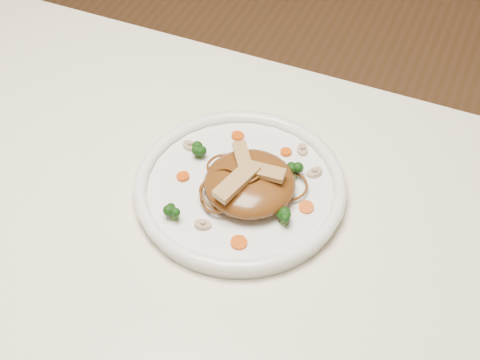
% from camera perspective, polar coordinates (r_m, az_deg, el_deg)
% --- Properties ---
extents(table, '(1.20, 0.80, 0.75)m').
position_cam_1_polar(table, '(1.05, -6.95, -6.45)').
color(table, beige).
rests_on(table, ground).
extents(plate, '(0.40, 0.40, 0.02)m').
position_cam_1_polar(plate, '(0.99, 0.00, -0.86)').
color(plate, white).
rests_on(plate, table).
extents(noodle_mound, '(0.16, 0.16, 0.04)m').
position_cam_1_polar(noodle_mound, '(0.96, 0.81, -0.24)').
color(noodle_mound, '#602F12').
rests_on(noodle_mound, plate).
extents(chicken_a, '(0.07, 0.02, 0.01)m').
position_cam_1_polar(chicken_a, '(0.94, 1.85, 0.76)').
color(chicken_a, tan).
rests_on(chicken_a, noodle_mound).
extents(chicken_b, '(0.05, 0.06, 0.01)m').
position_cam_1_polar(chicken_b, '(0.96, 0.27, 1.77)').
color(chicken_b, tan).
rests_on(chicken_b, noodle_mound).
extents(chicken_c, '(0.05, 0.08, 0.01)m').
position_cam_1_polar(chicken_c, '(0.93, -0.28, -0.10)').
color(chicken_c, tan).
rests_on(chicken_c, noodle_mound).
extents(broccoli_0, '(0.03, 0.03, 0.03)m').
position_cam_1_polar(broccoli_0, '(0.99, 4.52, 0.83)').
color(broccoli_0, '#11370B').
rests_on(broccoli_0, plate).
extents(broccoli_1, '(0.02, 0.02, 0.03)m').
position_cam_1_polar(broccoli_1, '(1.02, -3.50, 2.62)').
color(broccoli_1, '#11370B').
rests_on(broccoli_1, plate).
extents(broccoli_2, '(0.03, 0.03, 0.03)m').
position_cam_1_polar(broccoli_2, '(0.94, -5.57, -2.56)').
color(broccoli_2, '#11370B').
rests_on(broccoli_2, plate).
extents(broccoli_3, '(0.03, 0.03, 0.03)m').
position_cam_1_polar(broccoli_3, '(0.93, 3.75, -2.99)').
color(broccoli_3, '#11370B').
rests_on(broccoli_3, plate).
extents(carrot_0, '(0.02, 0.02, 0.00)m').
position_cam_1_polar(carrot_0, '(1.03, 3.89, 2.36)').
color(carrot_0, '#C54107').
rests_on(carrot_0, plate).
extents(carrot_1, '(0.02, 0.02, 0.00)m').
position_cam_1_polar(carrot_1, '(1.00, -4.82, 0.30)').
color(carrot_1, '#C54107').
rests_on(carrot_1, plate).
extents(carrot_2, '(0.03, 0.03, 0.00)m').
position_cam_1_polar(carrot_2, '(0.96, 5.58, -2.30)').
color(carrot_2, '#C54107').
rests_on(carrot_2, plate).
extents(carrot_3, '(0.02, 0.02, 0.00)m').
position_cam_1_polar(carrot_3, '(1.05, -0.19, 3.73)').
color(carrot_3, '#C54107').
rests_on(carrot_3, plate).
extents(carrot_4, '(0.03, 0.03, 0.00)m').
position_cam_1_polar(carrot_4, '(0.92, -0.10, -5.27)').
color(carrot_4, '#C54107').
rests_on(carrot_4, plate).
extents(mushroom_0, '(0.03, 0.03, 0.01)m').
position_cam_1_polar(mushroom_0, '(0.94, -3.15, -3.78)').
color(mushroom_0, '#C7AE95').
rests_on(mushroom_0, plate).
extents(mushroom_1, '(0.03, 0.03, 0.01)m').
position_cam_1_polar(mushroom_1, '(1.00, 6.28, 0.62)').
color(mushroom_1, '#C7AE95').
rests_on(mushroom_1, plate).
extents(mushroom_2, '(0.03, 0.03, 0.01)m').
position_cam_1_polar(mushroom_2, '(1.04, -4.24, 2.89)').
color(mushroom_2, '#C7AE95').
rests_on(mushroom_2, plate).
extents(mushroom_3, '(0.03, 0.03, 0.01)m').
position_cam_1_polar(mushroom_3, '(1.04, 5.26, 2.54)').
color(mushroom_3, '#C7AE95').
rests_on(mushroom_3, plate).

